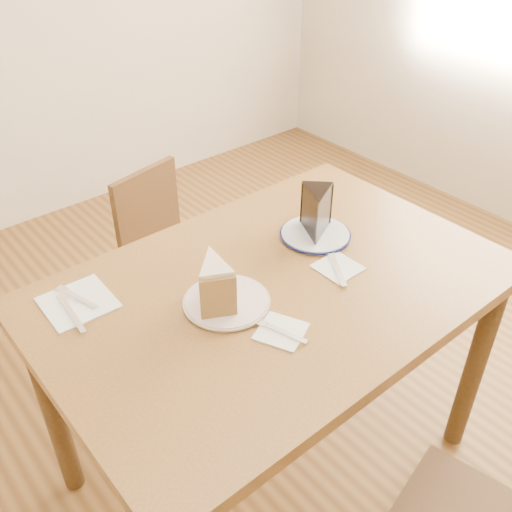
# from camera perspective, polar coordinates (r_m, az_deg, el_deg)

# --- Properties ---
(ground) EXTENTS (4.00, 4.00, 0.00)m
(ground) POSITION_cam_1_polar(r_m,az_deg,el_deg) (2.02, 1.49, -19.62)
(ground) COLOR #4C3014
(ground) RESTS_ON ground
(table) EXTENTS (1.20, 0.80, 0.75)m
(table) POSITION_cam_1_polar(r_m,az_deg,el_deg) (1.54, 1.85, -5.55)
(table) COLOR #553717
(table) RESTS_ON ground
(chair_far) EXTENTS (0.42, 0.42, 0.72)m
(chair_far) POSITION_cam_1_polar(r_m,az_deg,el_deg) (2.21, -8.39, 0.22)
(chair_far) COLOR #392311
(chair_far) RESTS_ON ground
(plate_cream) EXTENTS (0.21, 0.21, 0.01)m
(plate_cream) POSITION_cam_1_polar(r_m,az_deg,el_deg) (1.41, -2.96, -4.58)
(plate_cream) COLOR silver
(plate_cream) RESTS_ON table
(plate_navy) EXTENTS (0.20, 0.20, 0.01)m
(plate_navy) POSITION_cam_1_polar(r_m,az_deg,el_deg) (1.65, 5.94, 2.17)
(plate_navy) COLOR silver
(plate_navy) RESTS_ON table
(carrot_cake) EXTENTS (0.13, 0.14, 0.11)m
(carrot_cake) POSITION_cam_1_polar(r_m,az_deg,el_deg) (1.37, -4.21, -2.58)
(carrot_cake) COLOR beige
(carrot_cake) RESTS_ON plate_cream
(chocolate_cake) EXTENTS (0.15, 0.15, 0.12)m
(chocolate_cake) POSITION_cam_1_polar(r_m,az_deg,el_deg) (1.61, 6.08, 4.09)
(chocolate_cake) COLOR black
(chocolate_cake) RESTS_ON plate_navy
(napkin_cream) EXTENTS (0.14, 0.14, 0.00)m
(napkin_cream) POSITION_cam_1_polar(r_m,az_deg,el_deg) (1.33, 2.52, -7.53)
(napkin_cream) COLOR white
(napkin_cream) RESTS_ON table
(napkin_navy) EXTENTS (0.11, 0.11, 0.00)m
(napkin_navy) POSITION_cam_1_polar(r_m,az_deg,el_deg) (1.54, 8.19, -1.14)
(napkin_navy) COLOR white
(napkin_navy) RESTS_ON table
(napkin_spare) EXTENTS (0.17, 0.17, 0.00)m
(napkin_spare) POSITION_cam_1_polar(r_m,az_deg,el_deg) (1.47, -17.38, -4.45)
(napkin_spare) COLOR white
(napkin_spare) RESTS_ON table
(fork_cream) EXTENTS (0.05, 0.14, 0.00)m
(fork_cream) POSITION_cam_1_polar(r_m,az_deg,el_deg) (1.33, 2.47, -7.50)
(fork_cream) COLOR silver
(fork_cream) RESTS_ON napkin_cream
(knife_navy) EXTENTS (0.10, 0.15, 0.00)m
(knife_navy) POSITION_cam_1_polar(r_m,az_deg,el_deg) (1.53, 8.04, -1.10)
(knife_navy) COLOR silver
(knife_navy) RESTS_ON napkin_navy
(fork_spare) EXTENTS (0.05, 0.14, 0.00)m
(fork_spare) POSITION_cam_1_polar(r_m,az_deg,el_deg) (1.48, -17.46, -3.98)
(fork_spare) COLOR silver
(fork_spare) RESTS_ON napkin_spare
(knife_spare) EXTENTS (0.03, 0.16, 0.00)m
(knife_spare) POSITION_cam_1_polar(r_m,az_deg,el_deg) (1.44, -17.93, -5.51)
(knife_spare) COLOR silver
(knife_spare) RESTS_ON napkin_spare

